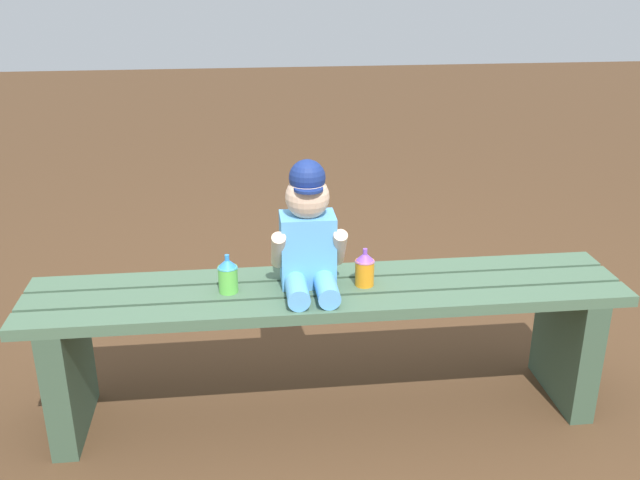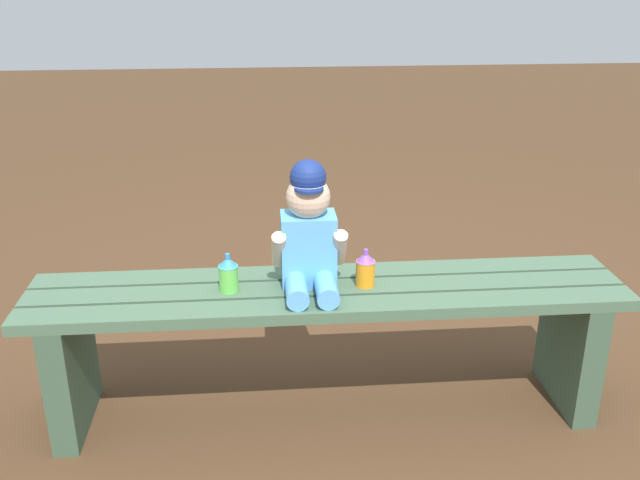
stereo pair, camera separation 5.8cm
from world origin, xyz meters
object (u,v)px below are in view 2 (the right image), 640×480
object	(u,v)px
child_figure	(309,233)
sippy_cup_right	(365,268)
park_bench	(328,326)
sippy_cup_left	(228,273)

from	to	relation	value
child_figure	sippy_cup_right	bearing A→B (deg)	-4.82
park_bench	sippy_cup_left	distance (m)	0.37
park_bench	child_figure	xyz separation A→B (m)	(-0.06, 0.02, 0.32)
sippy_cup_left	sippy_cup_right	bearing A→B (deg)	0.00
park_bench	sippy_cup_left	bearing A→B (deg)	179.27
child_figure	sippy_cup_right	xyz separation A→B (m)	(0.18, -0.01, -0.12)
park_bench	sippy_cup_right	world-z (taller)	sippy_cup_right
sippy_cup_left	sippy_cup_right	xyz separation A→B (m)	(0.43, 0.00, 0.00)
sippy_cup_left	park_bench	bearing A→B (deg)	-0.73
park_bench	sippy_cup_left	world-z (taller)	sippy_cup_left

